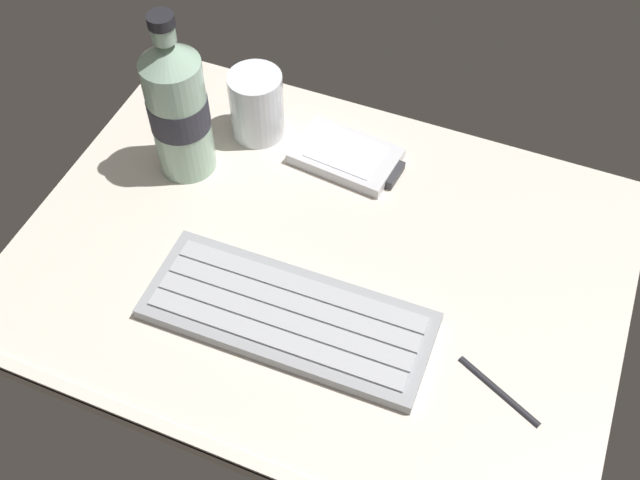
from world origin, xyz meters
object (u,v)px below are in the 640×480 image
keyboard (290,316)px  juice_cup (257,107)px  handheld_device (347,156)px  stylus_pen (499,390)px  water_bottle (178,107)px

keyboard → juice_cup: juice_cup is taller
juice_cup → handheld_device: bearing=-2.7°
keyboard → stylus_pen: bearing=0.6°
juice_cup → keyboard: bearing=-58.4°
keyboard → stylus_pen: (21.37, 0.22, -0.46)cm
juice_cup → water_bottle: bearing=-123.5°
juice_cup → water_bottle: (-5.35, -8.08, 5.10)cm
keyboard → stylus_pen: 21.38cm
keyboard → stylus_pen: keyboard is taller
water_bottle → stylus_pen: bearing=-20.1°
handheld_device → water_bottle: 20.44cm
handheld_device → stylus_pen: 32.93cm
water_bottle → stylus_pen: 44.61cm
juice_cup → stylus_pen: 42.72cm
keyboard → juice_cup: size_ratio=3.43×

